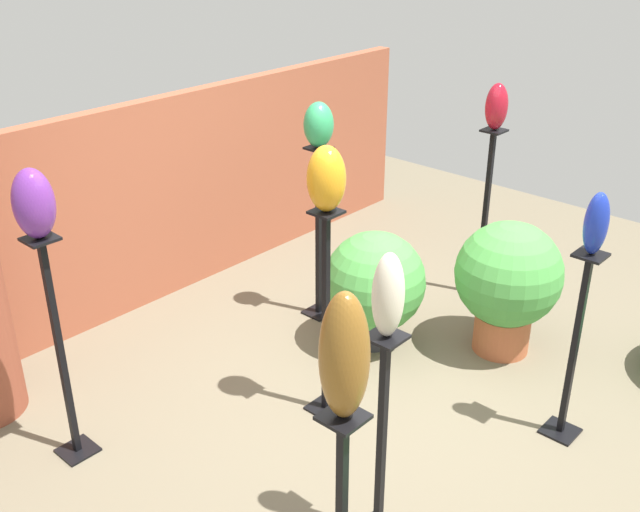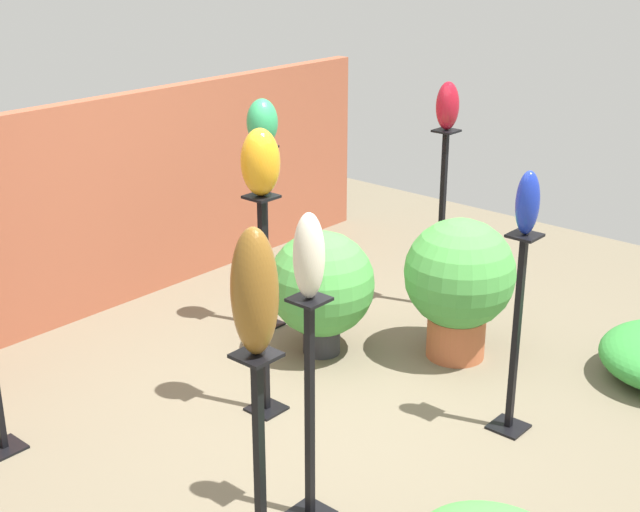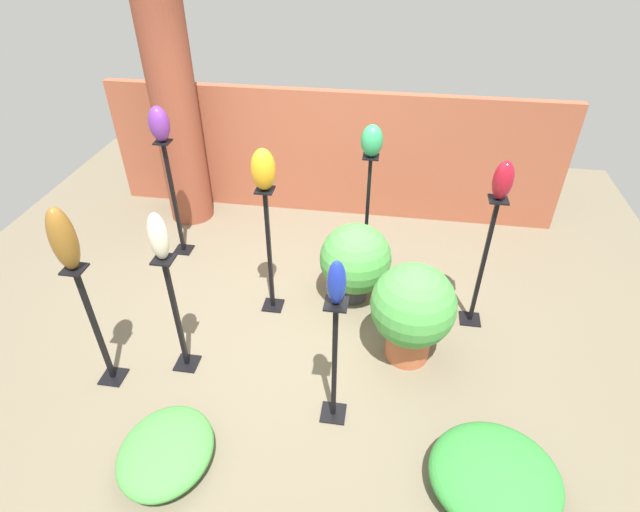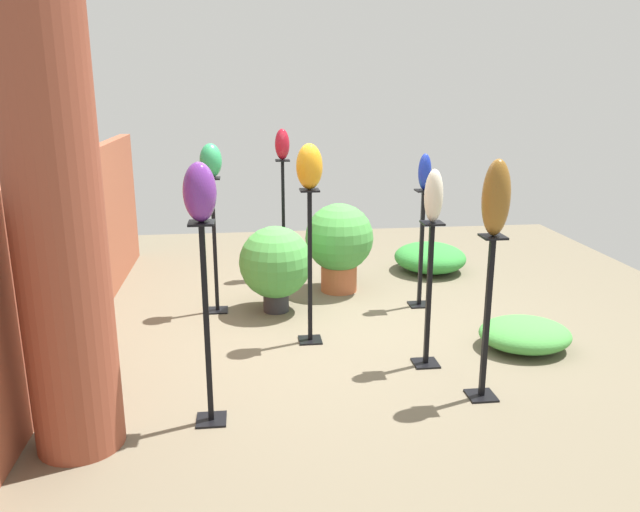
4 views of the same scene
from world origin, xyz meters
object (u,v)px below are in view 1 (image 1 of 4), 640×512
art_vase_jade (319,125)px  potted_plant_mid_right (508,280)px  pedestal_jade (319,241)px  art_vase_violet (34,204)px  pedestal_ruby (485,222)px  art_vase_amber (326,179)px  art_vase_ruby (497,107)px  pedestal_cobalt (573,356)px  pedestal_ivory (381,449)px  potted_plant_back_center (375,283)px  pedestal_amber (326,324)px  art_vase_cobalt (596,224)px  pedestal_violet (62,360)px  art_vase_ivory (388,295)px  art_vase_bronze (344,356)px

art_vase_jade → potted_plant_mid_right: bearing=-69.1°
pedestal_jade → art_vase_violet: bearing=-179.0°
pedestal_ruby → art_vase_amber: art_vase_amber is taller
art_vase_ruby → art_vase_jade: art_vase_ruby is taller
art_vase_ruby → potted_plant_mid_right: size_ratio=0.36×
pedestal_cobalt → pedestal_ivory: (-1.37, 0.33, -0.01)m
pedestal_jade → potted_plant_back_center: (-0.06, -0.58, -0.13)m
pedestal_amber → art_vase_cobalt: (0.78, -1.20, 0.75)m
pedestal_amber → art_vase_ruby: art_vase_ruby is taller
art_vase_violet → pedestal_violet: bearing=-90.0°
art_vase_ivory → art_vase_ruby: bearing=20.9°
pedestal_jade → art_vase_bronze: art_vase_bronze is taller
pedestal_amber → pedestal_jade: pedestal_amber is taller
pedestal_amber → potted_plant_back_center: size_ratio=1.57×
pedestal_cobalt → potted_plant_mid_right: bearing=52.3°
pedestal_ruby → art_vase_jade: bearing=146.4°
pedestal_cobalt → art_vase_cobalt: 0.82m
pedestal_cobalt → pedestal_ruby: size_ratio=0.87×
pedestal_ivory → art_vase_ivory: art_vase_ivory is taller
art_vase_cobalt → art_vase_amber: size_ratio=0.93×
pedestal_amber → art_vase_violet: (-1.27, 0.80, 0.93)m
pedestal_violet → potted_plant_mid_right: pedestal_violet is taller
art_vase_ivory → potted_plant_back_center: bearing=39.3°
art_vase_cobalt → pedestal_ivory: bearing=166.6°
potted_plant_mid_right → art_vase_ivory: bearing=-167.9°
potted_plant_back_center → art_vase_violet: bearing=165.2°
pedestal_cobalt → pedestal_jade: pedestal_jade is taller
art_vase_amber → pedestal_cobalt: bearing=-57.0°
art_vase_ivory → pedestal_violet: bearing=112.2°
potted_plant_mid_right → pedestal_violet: bearing=154.3°
pedestal_ivory → art_vase_ruby: bearing=20.9°
pedestal_violet → art_vase_cobalt: (2.05, -2.01, 0.74)m
pedestal_ruby → pedestal_amber: size_ratio=1.01×
art_vase_ruby → art_vase_amber: (-1.97, -0.10, -0.00)m
art_vase_ruby → potted_plant_mid_right: art_vase_ruby is taller
pedestal_violet → pedestal_amber: (1.27, -0.80, -0.01)m
pedestal_cobalt → art_vase_ivory: art_vase_ivory is taller
pedestal_amber → art_vase_jade: art_vase_jade is taller
art_vase_violet → potted_plant_back_center: size_ratio=0.43×
pedestal_ivory → pedestal_jade: bearing=49.9°
pedestal_cobalt → art_vase_bronze: art_vase_bronze is taller
pedestal_cobalt → pedestal_ruby: (1.19, 1.30, 0.08)m
pedestal_jade → potted_plant_mid_right: (0.50, -1.30, -0.06)m
pedestal_ruby → art_vase_cobalt: art_vase_cobalt is taller
art_vase_amber → art_vase_jade: size_ratio=1.18×
art_vase_bronze → art_vase_violet: bearing=93.1°
pedestal_cobalt → art_vase_jade: bearing=87.8°
pedestal_jade → art_vase_jade: bearing=0.0°
pedestal_cobalt → art_vase_jade: (0.08, 2.04, 0.95)m
pedestal_cobalt → art_vase_cobalt: art_vase_cobalt is taller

